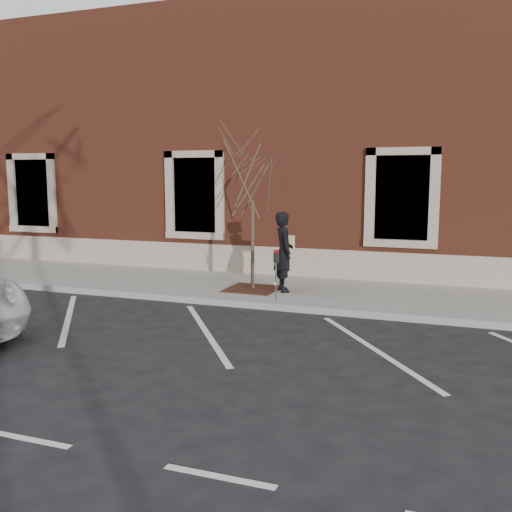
% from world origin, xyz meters
% --- Properties ---
extents(ground, '(120.00, 120.00, 0.00)m').
position_xyz_m(ground, '(0.00, 0.00, 0.00)').
color(ground, '#28282B').
rests_on(ground, ground).
extents(sidewalk_near, '(40.00, 3.50, 0.15)m').
position_xyz_m(sidewalk_near, '(0.00, 1.75, 0.07)').
color(sidewalk_near, '#A9A89E').
rests_on(sidewalk_near, ground).
extents(curb_near, '(40.00, 0.12, 0.15)m').
position_xyz_m(curb_near, '(0.00, -0.05, 0.07)').
color(curb_near, '#9E9E99').
rests_on(curb_near, ground).
extents(parking_stripes, '(28.00, 4.40, 0.01)m').
position_xyz_m(parking_stripes, '(0.00, -2.20, 0.00)').
color(parking_stripes, silver).
rests_on(parking_stripes, ground).
extents(building_civic, '(40.00, 8.62, 8.00)m').
position_xyz_m(building_civic, '(0.00, 7.74, 4.00)').
color(building_civic, brown).
rests_on(building_civic, ground).
extents(man, '(0.76, 0.85, 1.96)m').
position_xyz_m(man, '(0.45, 1.34, 1.13)').
color(man, black).
rests_on(man, sidewalk_near).
extents(parking_meter, '(0.11, 0.08, 1.16)m').
position_xyz_m(parking_meter, '(0.62, 0.23, 0.96)').
color(parking_meter, '#595B60').
rests_on(parking_meter, sidewalk_near).
extents(tree_grate, '(1.23, 1.23, 0.03)m').
position_xyz_m(tree_grate, '(-0.33, 1.26, 0.17)').
color(tree_grate, '#482517').
rests_on(tree_grate, sidewalk_near).
extents(sapling, '(2.41, 2.41, 4.02)m').
position_xyz_m(sapling, '(-0.33, 1.26, 2.96)').
color(sapling, '#4F3930').
rests_on(sapling, sidewalk_near).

